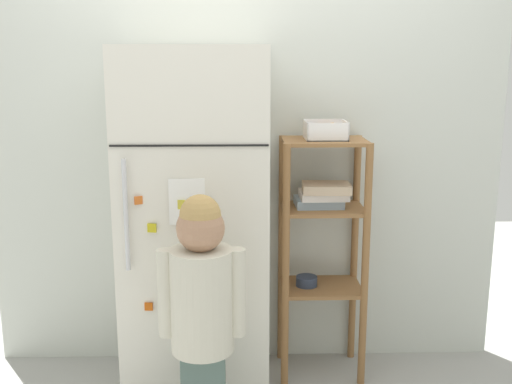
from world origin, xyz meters
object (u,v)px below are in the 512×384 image
(child_standing, at_px, (202,299))
(fruit_bin, at_px, (327,132))
(pantry_shelf_unit, at_px, (322,227))
(refrigerator, at_px, (196,225))

(child_standing, height_order, fruit_bin, fruit_bin)
(child_standing, distance_m, pantry_shelf_unit, 0.84)
(refrigerator, distance_m, child_standing, 0.53)
(refrigerator, relative_size, pantry_shelf_unit, 1.36)
(refrigerator, xyz_separation_m, fruit_bin, (0.62, 0.13, 0.42))
(refrigerator, bearing_deg, pantry_shelf_unit, 11.26)
(pantry_shelf_unit, relative_size, fruit_bin, 6.12)
(refrigerator, xyz_separation_m, child_standing, (0.05, -0.50, -0.17))
(fruit_bin, bearing_deg, refrigerator, -168.47)
(pantry_shelf_unit, height_order, fruit_bin, fruit_bin)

